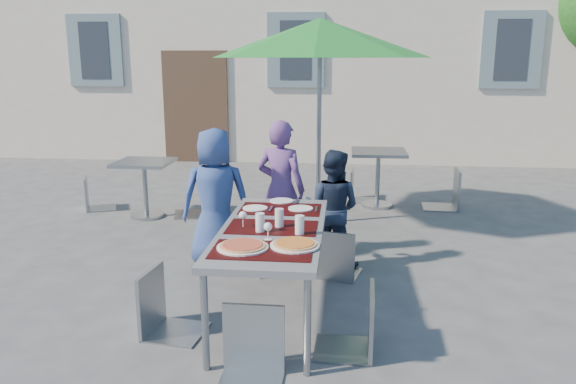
# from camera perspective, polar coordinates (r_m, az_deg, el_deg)

# --- Properties ---
(ground) EXTENTS (90.00, 90.00, 0.00)m
(ground) POSITION_cam_1_polar(r_m,az_deg,el_deg) (4.22, -8.73, -15.83)
(ground) COLOR #444446
(ground) RESTS_ON ground
(dining_table) EXTENTS (0.80, 1.85, 0.76)m
(dining_table) POSITION_cam_1_polar(r_m,az_deg,el_deg) (4.45, -1.60, -4.29)
(dining_table) COLOR #4A494E
(dining_table) RESTS_ON ground
(pizza_near_left) EXTENTS (0.36, 0.36, 0.03)m
(pizza_near_left) POSITION_cam_1_polar(r_m,az_deg,el_deg) (3.96, -4.64, -5.50)
(pizza_near_left) COLOR white
(pizza_near_left) RESTS_ON dining_table
(pizza_near_right) EXTENTS (0.35, 0.35, 0.03)m
(pizza_near_right) POSITION_cam_1_polar(r_m,az_deg,el_deg) (3.99, 0.69, -5.33)
(pizza_near_right) COLOR white
(pizza_near_right) RESTS_ON dining_table
(glassware) EXTENTS (0.53, 0.39, 0.15)m
(glassware) POSITION_cam_1_polar(r_m,az_deg,el_deg) (4.31, -1.37, -3.05)
(glassware) COLOR silver
(glassware) RESTS_ON dining_table
(place_settings) EXTENTS (0.66, 0.50, 0.01)m
(place_settings) POSITION_cam_1_polar(r_m,az_deg,el_deg) (5.05, -0.87, -1.39)
(place_settings) COLOR white
(place_settings) RESTS_ON dining_table
(child_0) EXTENTS (0.76, 0.57, 1.40)m
(child_0) POSITION_cam_1_polar(r_m,az_deg,el_deg) (5.64, -7.37, -0.56)
(child_0) COLOR #2F4682
(child_0) RESTS_ON ground
(child_1) EXTENTS (0.61, 0.49, 1.45)m
(child_1) POSITION_cam_1_polar(r_m,az_deg,el_deg) (5.85, -0.72, 0.29)
(child_1) COLOR #643D7E
(child_1) RESTS_ON ground
(child_2) EXTENTS (0.65, 0.48, 1.19)m
(child_2) POSITION_cam_1_polar(r_m,az_deg,el_deg) (5.60, 4.52, -1.69)
(child_2) COLOR #192338
(child_2) RESTS_ON ground
(chair_0) EXTENTS (0.47, 0.47, 0.85)m
(chair_0) POSITION_cam_1_polar(r_m,az_deg,el_deg) (5.47, -4.40, -3.17)
(chair_0) COLOR gray
(chair_0) RESTS_ON ground
(chair_1) EXTENTS (0.51, 0.51, 0.90)m
(chair_1) POSITION_cam_1_polar(r_m,az_deg,el_deg) (5.38, -1.07, -3.10)
(chair_1) COLOR gray
(chair_1) RESTS_ON ground
(chair_2) EXTENTS (0.49, 0.49, 0.92)m
(chair_2) POSITION_cam_1_polar(r_m,az_deg,el_deg) (5.29, 4.95, -3.27)
(chair_2) COLOR gray
(chair_2) RESTS_ON ground
(chair_3) EXTENTS (0.47, 0.47, 0.94)m
(chair_3) POSITION_cam_1_polar(r_m,az_deg,el_deg) (4.33, -12.76, -7.18)
(chair_3) COLOR #91979D
(chair_3) RESTS_ON ground
(chair_4) EXTENTS (0.43, 0.42, 0.92)m
(chair_4) POSITION_cam_1_polar(r_m,az_deg,el_deg) (3.99, 7.18, -8.97)
(chair_4) COLOR gray
(chair_4) RESTS_ON ground
(chair_5) EXTENTS (0.41, 0.42, 0.93)m
(chair_5) POSITION_cam_1_polar(r_m,az_deg,el_deg) (3.62, -3.84, -11.21)
(chair_5) COLOR #91989D
(chair_5) RESTS_ON ground
(patio_umbrella) EXTENTS (2.63, 2.63, 2.52)m
(patio_umbrella) POSITION_cam_1_polar(r_m,az_deg,el_deg) (6.90, 3.28, 15.20)
(patio_umbrella) COLOR #A0A3A7
(patio_umbrella) RESTS_ON ground
(cafe_table_0) EXTENTS (0.70, 0.70, 0.75)m
(cafe_table_0) POSITION_cam_1_polar(r_m,az_deg,el_deg) (7.57, -14.35, 1.31)
(cafe_table_0) COLOR #A0A3A7
(cafe_table_0) RESTS_ON ground
(bg_chair_l_0) EXTENTS (0.51, 0.50, 0.87)m
(bg_chair_l_0) POSITION_cam_1_polar(r_m,az_deg,el_deg) (8.18, -19.28, 1.75)
(bg_chair_l_0) COLOR gray
(bg_chair_l_0) RESTS_ON ground
(bg_chair_r_0) EXTENTS (0.56, 0.56, 1.04)m
(bg_chair_r_0) POSITION_cam_1_polar(r_m,az_deg,el_deg) (7.53, -9.08, 2.27)
(bg_chair_r_0) COLOR gray
(bg_chair_r_0) RESTS_ON ground
(cafe_table_1) EXTENTS (0.75, 0.75, 0.80)m
(cafe_table_1) POSITION_cam_1_polar(r_m,az_deg,el_deg) (7.94, 9.14, 2.51)
(cafe_table_1) COLOR #A0A3A7
(cafe_table_1) RESTS_ON ground
(bg_chair_l_1) EXTENTS (0.41, 0.41, 0.86)m
(bg_chair_l_1) POSITION_cam_1_polar(r_m,az_deg,el_deg) (8.27, 7.20, 2.52)
(bg_chair_l_1) COLOR gray
(bg_chair_l_1) RESTS_ON ground
(bg_chair_r_1) EXTENTS (0.49, 0.49, 1.05)m
(bg_chair_r_1) POSITION_cam_1_polar(r_m,az_deg,el_deg) (8.07, 16.16, 2.70)
(bg_chair_r_1) COLOR gray
(bg_chair_r_1) RESTS_ON ground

